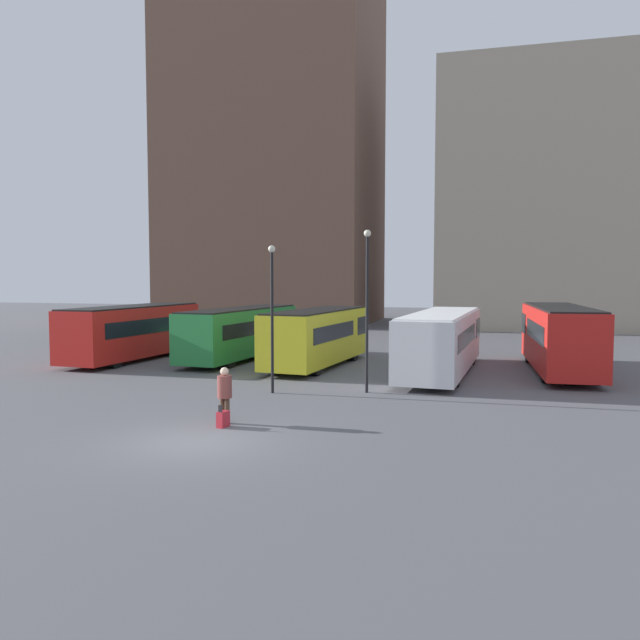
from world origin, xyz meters
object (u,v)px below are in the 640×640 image
bus_0 (134,330)px  bus_4 (559,336)px  suitcase (223,419)px  lamp_post_0 (272,307)px  bus_2 (318,336)px  bus_3 (442,340)px  bus_1 (241,331)px  traveler (225,390)px  lamp_post_1 (367,299)px

bus_0 → bus_4: 22.39m
bus_0 → suitcase: bearing=-136.1°
bus_0 → lamp_post_0: bearing=-121.3°
bus_2 → bus_4: bus_4 is taller
bus_2 → lamp_post_0: size_ratio=1.61×
suitcase → lamp_post_0: size_ratio=0.12×
lamp_post_0 → suitcase: bearing=-85.8°
bus_2 → bus_3: 6.37m
suitcase → bus_4: bearing=-26.2°
bus_1 → bus_3: size_ratio=0.91×
traveler → lamp_post_0: 5.77m
bus_1 → bus_0: bearing=110.6°
bus_0 → traveler: 16.97m
bus_3 → bus_4: bearing=-68.2°
bus_2 → suitcase: 13.47m
bus_1 → traveler: (5.33, -14.46, -0.52)m
lamp_post_0 → lamp_post_1: 3.75m
bus_1 → suitcase: bus_1 is taller
suitcase → lamp_post_1: lamp_post_1 is taller
bus_1 → bus_4: bearing=-86.8°
bus_1 → traveler: bearing=-154.9°
traveler → lamp_post_0: size_ratio=0.30×
bus_0 → suitcase: 17.49m
bus_0 → bus_3: (16.93, -0.63, -0.04)m
bus_2 → suitcase: size_ratio=13.28×
bus_2 → bus_4: size_ratio=0.89×
bus_3 → suitcase: size_ratio=16.48×
bus_4 → lamp_post_0: size_ratio=1.82×
bus_1 → lamp_post_1: size_ratio=1.64×
traveler → bus_2: bearing=13.6°
bus_4 → lamp_post_0: lamp_post_0 is taller
bus_3 → suitcase: 14.00m
bus_3 → lamp_post_0: bearing=142.7°
lamp_post_1 → bus_0: bearing=155.5°
bus_0 → bus_3: bus_0 is taller
bus_0 → bus_3: size_ratio=0.86×
traveler → bus_1: bearing=31.6°
bus_0 → suitcase: (11.23, -13.34, -1.38)m
bus_0 → lamp_post_0: (10.81, -7.60, 1.78)m
bus_0 → bus_3: bearing=-88.3°
bus_2 → bus_3: (6.34, -0.68, 0.01)m
traveler → bus_4: bearing=-27.5°
bus_0 → bus_4: bus_4 is taller
bus_3 → traveler: 13.56m
bus_1 → lamp_post_0: (5.06, -9.21, 1.84)m
bus_3 → traveler: (-5.86, -12.22, -0.55)m
bus_3 → suitcase: bearing=159.9°
bus_4 → bus_2: bearing=92.9°
bus_0 → traveler: bearing=-135.4°
bus_4 → suitcase: bearing=140.1°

